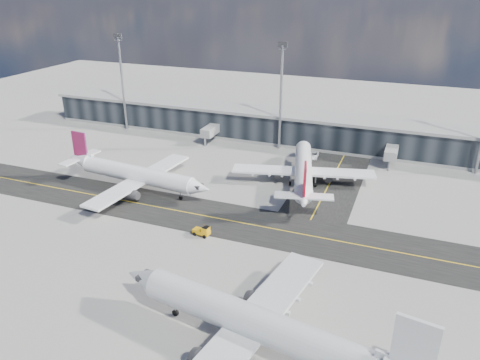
{
  "coord_description": "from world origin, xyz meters",
  "views": [
    {
      "loc": [
        34.51,
        -70.94,
        44.3
      ],
      "look_at": [
        1.99,
        12.7,
        5.0
      ],
      "focal_mm": 35.0,
      "sensor_mm": 36.0,
      "label": 1
    }
  ],
  "objects": [
    {
      "name": "ground",
      "position": [
        0.0,
        0.0,
        0.0
      ],
      "size": [
        300.0,
        300.0,
        0.0
      ],
      "primitive_type": "plane",
      "color": "gray",
      "rests_on": "ground"
    },
    {
      "name": "taxiway_lanes",
      "position": [
        3.91,
        10.74,
        0.01
      ],
      "size": [
        180.0,
        63.0,
        0.03
      ],
      "color": "black",
      "rests_on": "ground"
    },
    {
      "name": "terminal_concourse",
      "position": [
        0.04,
        54.93,
        4.09
      ],
      "size": [
        152.0,
        19.8,
        8.8
      ],
      "color": "black",
      "rests_on": "ground"
    },
    {
      "name": "floodlight_masts",
      "position": [
        0.0,
        48.0,
        15.61
      ],
      "size": [
        102.5,
        0.7,
        28.9
      ],
      "color": "gray",
      "rests_on": "ground"
    },
    {
      "name": "airliner_af",
      "position": [
        -22.11,
        9.96,
        3.73
      ],
      "size": [
        38.19,
        32.61,
        11.31
      ],
      "rotation": [
        0.0,
        0.0,
        -1.67
      ],
      "color": "white",
      "rests_on": "ground"
    },
    {
      "name": "airliner_redtail",
      "position": [
        12.4,
        25.68,
        3.76
      ],
      "size": [
        32.73,
        38.06,
        11.39
      ],
      "rotation": [
        0.0,
        0.0,
        0.25
      ],
      "color": "white",
      "rests_on": "ground"
    },
    {
      "name": "airliner_near",
      "position": [
        20.25,
        -27.09,
        4.27
      ],
      "size": [
        43.6,
        37.36,
        12.94
      ],
      "rotation": [
        0.0,
        0.0,
        1.4
      ],
      "color": "#BCBEC1",
      "rests_on": "ground"
    },
    {
      "name": "baggage_tug",
      "position": [
        0.81,
        -3.25,
        1.01
      ],
      "size": [
        3.37,
        1.98,
        2.01
      ],
      "rotation": [
        0.0,
        0.0,
        -1.68
      ],
      "color": "#DC9C0B",
      "rests_on": "ground"
    },
    {
      "name": "service_van",
      "position": [
        10.57,
        44.0,
        0.77
      ],
      "size": [
        2.99,
        5.74,
        1.54
      ],
      "primitive_type": "imported",
      "rotation": [
        0.0,
        0.0,
        0.08
      ],
      "color": "white",
      "rests_on": "ground"
    }
  ]
}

